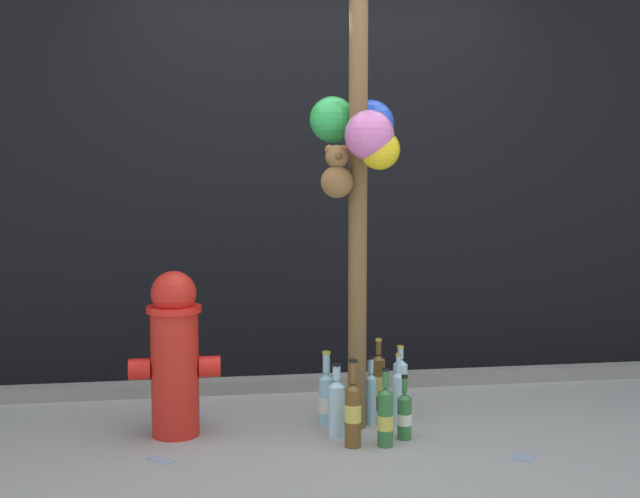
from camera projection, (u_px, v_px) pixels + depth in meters
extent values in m
plane|color=#9E9B93|center=(364.00, 448.00, 3.70)|extent=(14.00, 14.00, 0.00)
cube|color=black|center=(316.00, 87.00, 5.03)|extent=(10.00, 0.20, 3.67)
cube|color=gray|center=(328.00, 382.00, 4.74)|extent=(8.00, 0.12, 0.08)
cylinder|color=brown|center=(358.00, 185.00, 3.91)|extent=(0.09, 0.09, 2.45)
sphere|color=blue|center=(370.00, 124.00, 4.05)|extent=(0.24, 0.24, 0.24)
sphere|color=#D66BB2|center=(369.00, 135.00, 3.72)|extent=(0.24, 0.24, 0.24)
sphere|color=yellow|center=(380.00, 150.00, 3.74)|extent=(0.19, 0.19, 0.19)
sphere|color=green|center=(332.00, 120.00, 3.98)|extent=(0.23, 0.23, 0.23)
sphere|color=brown|center=(337.00, 182.00, 3.82)|extent=(0.16, 0.16, 0.16)
sphere|color=brown|center=(337.00, 157.00, 3.81)|extent=(0.11, 0.11, 0.11)
sphere|color=brown|center=(329.00, 150.00, 3.80)|extent=(0.05, 0.05, 0.05)
sphere|color=brown|center=(344.00, 150.00, 3.81)|extent=(0.05, 0.05, 0.05)
sphere|color=brown|center=(339.00, 156.00, 3.76)|extent=(0.04, 0.04, 0.04)
cylinder|color=red|center=(175.00, 374.00, 3.87)|extent=(0.23, 0.23, 0.61)
cylinder|color=red|center=(174.00, 309.00, 3.84)|extent=(0.27, 0.27, 0.03)
sphere|color=red|center=(174.00, 294.00, 3.83)|extent=(0.22, 0.22, 0.22)
cylinder|color=red|center=(140.00, 369.00, 3.84)|extent=(0.10, 0.10, 0.10)
cylinder|color=red|center=(210.00, 366.00, 3.89)|extent=(0.10, 0.10, 0.10)
cylinder|color=#B2DBEA|center=(400.00, 390.00, 4.18)|extent=(0.08, 0.08, 0.28)
cone|color=#B2DBEA|center=(400.00, 361.00, 4.17)|extent=(0.08, 0.08, 0.03)
cylinder|color=#B2DBEA|center=(400.00, 353.00, 4.16)|extent=(0.03, 0.03, 0.06)
cylinder|color=silver|center=(400.00, 393.00, 4.18)|extent=(0.08, 0.08, 0.08)
cylinder|color=gold|center=(401.00, 347.00, 4.16)|extent=(0.04, 0.04, 0.01)
cylinder|color=#B2DBEA|center=(336.00, 411.00, 3.86)|extent=(0.08, 0.08, 0.25)
cone|color=#B2DBEA|center=(337.00, 383.00, 3.85)|extent=(0.08, 0.08, 0.03)
cylinder|color=#B2DBEA|center=(337.00, 373.00, 3.84)|extent=(0.04, 0.04, 0.07)
cylinder|color=black|center=(337.00, 365.00, 3.84)|extent=(0.04, 0.04, 0.01)
cylinder|color=#93CCE0|center=(370.00, 401.00, 4.06)|extent=(0.06, 0.06, 0.24)
cone|color=#93CCE0|center=(370.00, 376.00, 4.05)|extent=(0.06, 0.06, 0.03)
cylinder|color=#93CCE0|center=(370.00, 366.00, 4.05)|extent=(0.03, 0.03, 0.07)
cylinder|color=black|center=(370.00, 358.00, 4.04)|extent=(0.04, 0.04, 0.01)
cylinder|color=#93CCE0|center=(326.00, 401.00, 4.05)|extent=(0.08, 0.08, 0.24)
cone|color=#93CCE0|center=(326.00, 375.00, 4.04)|extent=(0.08, 0.08, 0.03)
cylinder|color=#93CCE0|center=(326.00, 363.00, 4.03)|extent=(0.04, 0.04, 0.10)
cylinder|color=silver|center=(326.00, 404.00, 4.05)|extent=(0.08, 0.08, 0.08)
cylinder|color=gold|center=(326.00, 353.00, 4.03)|extent=(0.04, 0.04, 0.01)
cylinder|color=#337038|center=(404.00, 419.00, 3.82)|extent=(0.07, 0.07, 0.20)
cone|color=#337038|center=(405.00, 396.00, 3.81)|extent=(0.07, 0.07, 0.03)
cylinder|color=#337038|center=(405.00, 385.00, 3.81)|extent=(0.03, 0.03, 0.07)
cylinder|color=silver|center=(404.00, 419.00, 3.82)|extent=(0.07, 0.07, 0.06)
cylinder|color=black|center=(405.00, 376.00, 3.81)|extent=(0.03, 0.03, 0.01)
cylinder|color=#B2DBEA|center=(398.00, 400.00, 4.05)|extent=(0.06, 0.06, 0.25)
cone|color=#B2DBEA|center=(398.00, 374.00, 4.03)|extent=(0.06, 0.06, 0.02)
cylinder|color=#B2DBEA|center=(398.00, 364.00, 4.03)|extent=(0.02, 0.02, 0.08)
cylinder|color=gold|center=(398.00, 355.00, 4.02)|extent=(0.03, 0.03, 0.01)
cylinder|color=brown|center=(353.00, 418.00, 3.71)|extent=(0.08, 0.08, 0.28)
cone|color=brown|center=(353.00, 386.00, 3.70)|extent=(0.08, 0.08, 0.03)
cylinder|color=brown|center=(353.00, 372.00, 3.69)|extent=(0.04, 0.04, 0.10)
cylinder|color=#D8C64C|center=(353.00, 413.00, 3.71)|extent=(0.08, 0.08, 0.08)
cylinder|color=black|center=(353.00, 361.00, 3.69)|extent=(0.04, 0.04, 0.01)
cylinder|color=brown|center=(378.00, 384.00, 4.31)|extent=(0.07, 0.07, 0.28)
cone|color=brown|center=(378.00, 357.00, 4.30)|extent=(0.07, 0.07, 0.03)
cylinder|color=brown|center=(378.00, 348.00, 4.29)|extent=(0.03, 0.03, 0.07)
cylinder|color=#D8C64C|center=(378.00, 385.00, 4.31)|extent=(0.08, 0.08, 0.11)
cylinder|color=gold|center=(379.00, 340.00, 4.29)|extent=(0.03, 0.03, 0.01)
cylinder|color=#337038|center=(385.00, 420.00, 3.72)|extent=(0.07, 0.07, 0.25)
cone|color=#337038|center=(386.00, 390.00, 3.71)|extent=(0.07, 0.07, 0.03)
cylinder|color=#337038|center=(386.00, 379.00, 3.70)|extent=(0.03, 0.03, 0.08)
cylinder|color=#D8C64C|center=(385.00, 422.00, 3.72)|extent=(0.08, 0.08, 0.07)
cylinder|color=black|center=(386.00, 370.00, 3.70)|extent=(0.03, 0.03, 0.01)
cube|color=#8C99B2|center=(198.00, 413.00, 4.24)|extent=(0.08, 0.11, 0.01)
cube|color=#8C99B2|center=(523.00, 457.00, 3.57)|extent=(0.13, 0.13, 0.01)
cube|color=#8C99B2|center=(161.00, 460.00, 3.54)|extent=(0.13, 0.13, 0.01)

